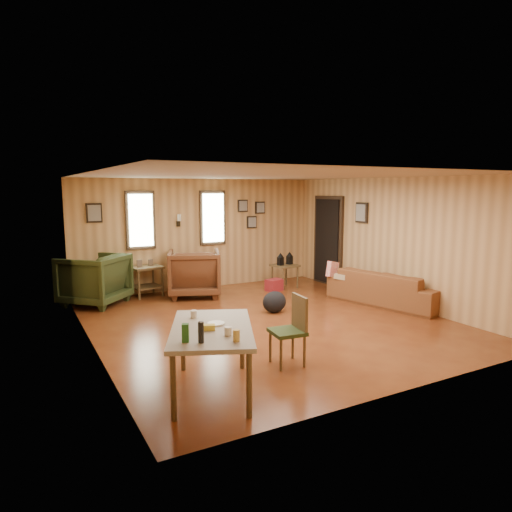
% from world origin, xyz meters
% --- Properties ---
extents(room, '(5.54, 6.04, 2.44)m').
position_xyz_m(room, '(0.17, 0.27, 1.21)').
color(room, brown).
rests_on(room, ground).
extents(sofa, '(1.18, 2.30, 0.86)m').
position_xyz_m(sofa, '(2.58, -0.07, 0.43)').
color(sofa, brown).
rests_on(sofa, ground).
extents(recliner_brown, '(1.30, 1.26, 1.05)m').
position_xyz_m(recliner_brown, '(-0.41, 2.29, 0.53)').
color(recliner_brown, '#512D18').
rests_on(recliner_brown, ground).
extents(recliner_green, '(1.42, 1.42, 1.07)m').
position_xyz_m(recliner_green, '(-2.33, 2.54, 0.53)').
color(recliner_green, '#2D3A1A').
rests_on(recliner_green, ground).
extents(end_table, '(0.68, 0.64, 0.77)m').
position_xyz_m(end_table, '(-1.28, 2.75, 0.43)').
color(end_table, brown).
rests_on(end_table, ground).
extents(side_table, '(0.56, 0.56, 0.80)m').
position_xyz_m(side_table, '(1.64, 2.08, 0.54)').
color(side_table, brown).
rests_on(side_table, ground).
extents(cooler, '(0.40, 0.33, 0.25)m').
position_xyz_m(cooler, '(1.28, 1.93, 0.13)').
color(cooler, maroon).
rests_on(cooler, ground).
extents(backpack, '(0.51, 0.43, 0.38)m').
position_xyz_m(backpack, '(0.39, 0.43, 0.19)').
color(backpack, black).
rests_on(backpack, ground).
extents(sofa_pillows, '(1.02, 1.78, 0.37)m').
position_xyz_m(sofa_pillows, '(2.32, 0.08, 0.50)').
color(sofa_pillows, brown).
rests_on(sofa_pillows, sofa).
extents(dining_table, '(1.35, 1.64, 0.93)m').
position_xyz_m(dining_table, '(-1.85, -2.01, 0.66)').
color(dining_table, gray).
rests_on(dining_table, ground).
extents(dining_chair, '(0.44, 0.44, 0.87)m').
position_xyz_m(dining_chair, '(-0.65, -1.75, 0.49)').
color(dining_chair, '#2D3A1A').
rests_on(dining_chair, ground).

